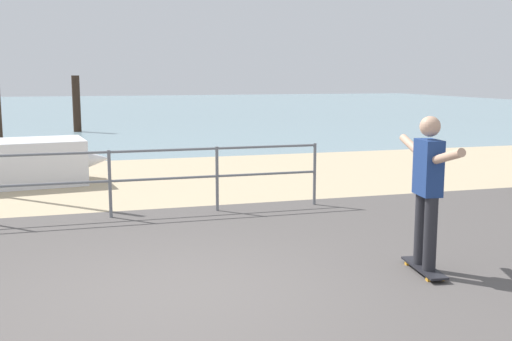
% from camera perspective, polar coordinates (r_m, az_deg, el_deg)
% --- Properties ---
extents(ground_plane, '(24.00, 10.00, 0.04)m').
position_cam_1_polar(ground_plane, '(5.32, -4.68, -15.16)').
color(ground_plane, '#514C49').
rests_on(ground_plane, ground).
extents(beach_strip, '(24.00, 6.00, 0.04)m').
position_cam_1_polar(beach_strip, '(12.98, -11.87, -0.91)').
color(beach_strip, tan).
rests_on(beach_strip, ground).
extents(sea_surface, '(72.00, 50.00, 0.04)m').
position_cam_1_polar(sea_surface, '(40.83, -15.04, 5.54)').
color(sea_surface, '#75939E').
rests_on(sea_surface, ground).
extents(skateboard, '(0.30, 0.82, 0.08)m').
position_cam_1_polar(skateboard, '(7.05, 15.33, -8.73)').
color(skateboard, black).
rests_on(skateboard, ground).
extents(skateboarder, '(0.27, 1.45, 1.65)m').
position_cam_1_polar(skateboarder, '(6.83, 15.66, -1.11)').
color(skateboarder, '#26262B').
rests_on(skateboarder, skateboard).
extents(groyne_post_3, '(0.29, 0.29, 2.14)m').
position_cam_1_polar(groyne_post_3, '(24.37, -16.34, 5.95)').
color(groyne_post_3, '#332319').
rests_on(groyne_post_3, ground).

